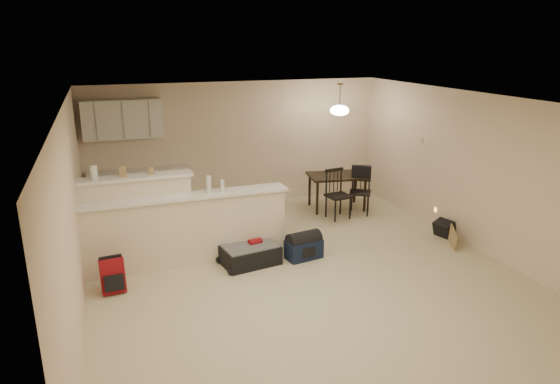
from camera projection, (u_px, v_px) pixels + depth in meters
name	position (u px, v px, depth m)	size (l,w,h in m)	color
room	(304.00, 191.00, 6.95)	(7.00, 7.02, 2.50)	beige
breakfast_bar	(169.00, 226.00, 7.45)	(3.08, 0.58, 1.39)	beige
upper_cabinets	(122.00, 119.00, 9.04)	(1.40, 0.34, 0.70)	white
kitchen_counter	(141.00, 196.00, 9.41)	(1.80, 0.60, 0.90)	white
thermostat	(421.00, 140.00, 9.24)	(0.02, 0.12, 0.12)	beige
jar	(94.00, 172.00, 7.00)	(0.10, 0.10, 0.20)	silver
cereal_box	(123.00, 171.00, 7.13)	(0.10, 0.07, 0.16)	#9C8050
small_box	(151.00, 170.00, 7.27)	(0.08, 0.06, 0.12)	#9C8050
bottle_a	(209.00, 184.00, 7.40)	(0.07, 0.07, 0.26)	silver
bottle_b	(222.00, 186.00, 7.47)	(0.06, 0.06, 0.18)	silver
dining_table	(337.00, 179.00, 9.95)	(1.22, 0.91, 0.70)	black
pendant_lamp	(340.00, 110.00, 9.55)	(0.36, 0.36, 0.62)	brown
dining_chair_near	(338.00, 195.00, 9.43)	(0.41, 0.39, 0.95)	black
dining_chair_far	(360.00, 191.00, 9.70)	(0.40, 0.38, 0.91)	black
suitcase	(250.00, 255.00, 7.58)	(0.83, 0.54, 0.28)	black
red_backpack	(113.00, 276.00, 6.71)	(0.31, 0.19, 0.47)	maroon
navy_duffel	(304.00, 249.00, 7.77)	(0.55, 0.30, 0.30)	#121E39
black_daypack	(444.00, 229.00, 8.63)	(0.32, 0.22, 0.28)	black
cardboard_sheet	(453.00, 238.00, 8.18)	(0.41, 0.02, 0.32)	#9C8050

